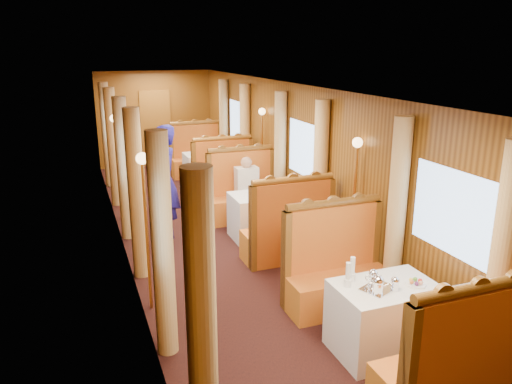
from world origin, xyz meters
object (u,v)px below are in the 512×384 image
banquette_mid_fwd (288,233)px  rose_vase_far (207,146)px  table_near (384,318)px  table_mid (263,216)px  tea_tray (378,289)px  passenger (247,183)px  banquette_near_aft (336,274)px  fruit_plate (416,283)px  teapot_back (373,279)px  steward (165,182)px  banquette_far_fwd (221,178)px  banquette_near_fwd (454,371)px  teapot_left (378,288)px  banquette_mid_aft (243,197)px  banquette_far_aft (198,158)px  table_far (208,169)px  teapot_right (395,285)px  rose_vase_mid (264,184)px

banquette_mid_fwd → rose_vase_far: size_ratio=3.72×
table_near → table_mid: (0.00, 3.50, 0.00)m
tea_tray → passenger: size_ratio=0.45×
banquette_near_aft → fruit_plate: 1.19m
teapot_back → steward: size_ratio=0.08×
table_near → rose_vase_far: rose_vase_far is taller
banquette_near_aft → banquette_mid_fwd: 1.47m
banquette_mid_fwd → banquette_far_fwd: (0.00, 3.50, 0.00)m
banquette_near_fwd → teapot_left: (-0.20, 0.89, 0.40)m
banquette_far_fwd → banquette_near_fwd: bearing=-90.0°
table_near → banquette_far_fwd: banquette_far_fwd is taller
banquette_mid_aft → table_mid: bearing=-90.0°
banquette_near_fwd → banquette_near_aft: 2.03m
fruit_plate → tea_tray: bearing=173.9°
teapot_back → rose_vase_far: rose_vase_far is taller
banquette_far_aft → fruit_plate: bearing=-88.0°
rose_vase_far → steward: (-1.50, -2.91, 0.02)m
passenger → table_near: bearing=-90.0°
steward → passenger: (1.51, 0.20, -0.20)m
tea_tray → rose_vase_far: 7.05m
table_mid → tea_tray: 3.56m
table_far → rose_vase_far: rose_vase_far is taller
rose_vase_far → teapot_right: bearing=-89.9°
banquette_near_fwd → banquette_far_fwd: (0.00, 7.00, 0.00)m
table_mid → banquette_mid_fwd: bearing=-90.0°
rose_vase_mid → steward: steward is taller
fruit_plate → rose_vase_far: bearing=92.4°
fruit_plate → rose_vase_far: rose_vase_far is taller
banquette_near_aft → steward: (-1.51, 3.09, 0.52)m
banquette_near_fwd → passenger: bearing=90.0°
banquette_mid_aft → banquette_far_aft: (0.00, 3.50, 0.00)m
banquette_near_fwd → rose_vase_mid: 4.55m
tea_tray → teapot_right: 0.16m
table_far → banquette_far_aft: banquette_far_aft is taller
banquette_near_aft → teapot_right: bearing=-89.7°
fruit_plate → banquette_mid_aft: bearing=93.6°
banquette_mid_aft → teapot_right: bearing=-89.9°
teapot_back → passenger: (0.12, 4.22, -0.07)m
banquette_near_fwd → table_mid: bearing=90.0°
banquette_mid_aft → fruit_plate: size_ratio=6.39×
banquette_mid_fwd → banquette_near_aft: bearing=-90.0°
tea_tray → rose_vase_far: bearing=89.0°
banquette_mid_aft → banquette_far_fwd: 1.47m
banquette_far_aft → passenger: (-0.00, -3.72, 0.32)m
tea_tray → rose_vase_mid: rose_vase_mid is taller
table_near → tea_tray: size_ratio=3.09×
banquette_near_aft → table_mid: (0.00, 2.49, -0.05)m
fruit_plate → passenger: passenger is taller
teapot_right → fruit_plate: bearing=-16.1°
table_near → teapot_back: 0.46m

